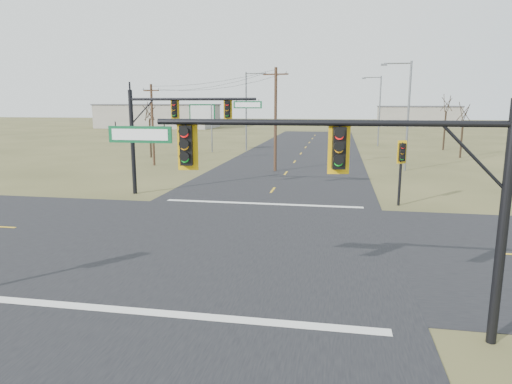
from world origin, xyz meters
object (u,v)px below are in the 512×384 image
at_px(bare_tree_b, 149,111).
at_px(bare_tree_d, 447,103).
at_px(utility_pole_near, 275,118).
at_px(mast_arm_far, 175,120).
at_px(pedestal_signal_ne, 402,158).
at_px(utility_pole_far, 153,123).
at_px(bare_tree_a, 149,111).
at_px(streetlight_c, 248,107).
at_px(highway_sign, 202,118).
at_px(streetlight_a, 406,110).
at_px(mast_arm_near, 336,165).
at_px(bare_tree_c, 464,112).
at_px(streetlight_b, 378,107).

bearing_deg(bare_tree_b, bare_tree_d, 7.41).
bearing_deg(utility_pole_near, bare_tree_d, 50.01).
height_order(mast_arm_far, pedestal_signal_ne, mast_arm_far).
relative_size(utility_pole_near, utility_pole_far, 1.16).
relative_size(utility_pole_near, bare_tree_b, 1.47).
bearing_deg(bare_tree_a, streetlight_c, 43.90).
distance_m(mast_arm_far, bare_tree_b, 32.94).
bearing_deg(bare_tree_d, highway_sign, -164.92).
relative_size(mast_arm_far, bare_tree_b, 1.43).
xyz_separation_m(pedestal_signal_ne, streetlight_a, (2.15, 15.22, 2.51)).
height_order(highway_sign, bare_tree_a, bare_tree_a).
distance_m(mast_arm_near, utility_pole_far, 35.22).
bearing_deg(bare_tree_b, utility_pole_far, -65.96).
distance_m(mast_arm_near, bare_tree_c, 44.60).
bearing_deg(streetlight_b, bare_tree_b, -164.30).
xyz_separation_m(mast_arm_near, streetlight_a, (5.86, 31.18, 0.92)).
relative_size(streetlight_a, streetlight_b, 0.99).
xyz_separation_m(bare_tree_a, bare_tree_c, (34.24, 5.79, -0.06)).
height_order(utility_pole_far, bare_tree_c, utility_pole_far).
bearing_deg(utility_pole_near, utility_pole_far, 171.64).
height_order(mast_arm_near, streetlight_a, streetlight_a).
distance_m(mast_arm_near, bare_tree_d, 53.11).
height_order(highway_sign, streetlight_b, streetlight_b).
bearing_deg(bare_tree_d, bare_tree_b, -172.59).
bearing_deg(bare_tree_d, utility_pole_far, -146.26).
xyz_separation_m(utility_pole_far, highway_sign, (1.14, 12.77, 0.06)).
bearing_deg(highway_sign, bare_tree_b, 137.84).
bearing_deg(streetlight_a, mast_arm_near, -96.29).
relative_size(bare_tree_b, bare_tree_c, 0.95).
relative_size(mast_arm_near, utility_pole_far, 1.32).
bearing_deg(mast_arm_near, mast_arm_far, 112.43).
relative_size(utility_pole_far, highway_sign, 1.33).
distance_m(pedestal_signal_ne, streetlight_b, 39.45).
xyz_separation_m(utility_pole_near, streetlight_b, (10.84, 26.66, 0.73)).
distance_m(streetlight_b, bare_tree_c, 15.18).
bearing_deg(mast_arm_far, utility_pole_near, 43.50).
height_order(utility_pole_near, streetlight_c, streetlight_c).
relative_size(pedestal_signal_ne, streetlight_a, 0.41).
distance_m(bare_tree_a, bare_tree_c, 34.73).
relative_size(pedestal_signal_ne, bare_tree_c, 0.60).
xyz_separation_m(streetlight_b, bare_tree_b, (-30.18, -8.96, -0.53)).
xyz_separation_m(pedestal_signal_ne, streetlight_b, (1.65, 39.34, 2.56)).
relative_size(bare_tree_a, bare_tree_d, 0.86).
distance_m(mast_arm_far, bare_tree_d, 42.08).
xyz_separation_m(mast_arm_near, bare_tree_b, (-24.83, 46.33, 0.44)).
bearing_deg(streetlight_c, streetlight_b, 35.21).
bearing_deg(streetlight_a, utility_pole_far, -173.83).
bearing_deg(bare_tree_a, streetlight_b, 35.48).
bearing_deg(streetlight_a, bare_tree_d, 73.44).
bearing_deg(bare_tree_a, utility_pole_far, -64.56).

